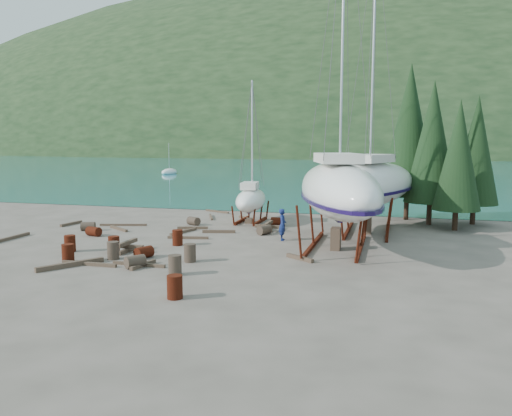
% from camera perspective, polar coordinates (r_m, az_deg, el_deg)
% --- Properties ---
extents(ground, '(600.00, 600.00, 0.00)m').
position_cam_1_polar(ground, '(27.27, -6.40, -4.71)').
color(ground, '#564C43').
rests_on(ground, ground).
extents(bay_water, '(700.00, 700.00, 0.00)m').
position_cam_1_polar(bay_water, '(339.94, 13.77, 6.26)').
color(bay_water, '#1B6E8A').
rests_on(bay_water, ground).
extents(far_hill, '(800.00, 360.00, 110.00)m').
position_cam_1_polar(far_hill, '(344.94, 13.80, 6.27)').
color(far_hill, black).
rests_on(far_hill, ground).
extents(far_house_left, '(6.60, 5.60, 5.60)m').
position_cam_1_polar(far_house_left, '(225.87, -2.69, 6.72)').
color(far_house_left, beige).
rests_on(far_house_left, ground).
extents(far_house_center, '(6.60, 5.60, 5.60)m').
position_cam_1_polar(far_house_center, '(216.84, 7.48, 6.63)').
color(far_house_center, beige).
rests_on(far_house_center, ground).
extents(far_house_right, '(6.60, 5.60, 5.60)m').
position_cam_1_polar(far_house_right, '(215.70, 20.83, 6.21)').
color(far_house_right, beige).
rests_on(far_house_right, ground).
extents(cypress_near_right, '(3.60, 3.60, 10.00)m').
position_cam_1_polar(cypress_near_right, '(36.84, 19.50, 7.13)').
color(cypress_near_right, black).
rests_on(cypress_near_right, ground).
extents(cypress_mid_right, '(3.06, 3.06, 8.50)m').
position_cam_1_polar(cypress_mid_right, '(34.99, 22.13, 5.59)').
color(cypress_mid_right, black).
rests_on(cypress_mid_right, ground).
extents(cypress_back_left, '(4.14, 4.14, 11.50)m').
position_cam_1_polar(cypress_back_left, '(38.77, 17.12, 8.51)').
color(cypress_back_left, black).
rests_on(cypress_back_left, ground).
extents(cypress_far_right, '(3.24, 3.24, 9.00)m').
position_cam_1_polar(cypress_far_right, '(38.16, 23.88, 6.04)').
color(cypress_far_right, black).
rests_on(cypress_far_right, ground).
extents(moored_boat_left, '(2.00, 5.00, 6.05)m').
position_cam_1_polar(moored_boat_left, '(93.84, -9.88, 4.07)').
color(moored_boat_left, white).
rests_on(moored_boat_left, ground).
extents(moored_boat_mid, '(2.00, 5.00, 6.05)m').
position_cam_1_polar(moored_boat_mid, '(104.88, 15.42, 4.25)').
color(moored_boat_mid, white).
rests_on(moored_boat_mid, ground).
extents(moored_boat_far, '(2.00, 5.00, 6.05)m').
position_cam_1_polar(moored_boat_far, '(136.04, 7.81, 5.12)').
color(moored_boat_far, white).
rests_on(moored_boat_far, ground).
extents(large_sailboat_near, '(7.12, 13.29, 20.09)m').
position_cam_1_polar(large_sailboat_near, '(27.48, 9.36, 2.15)').
color(large_sailboat_near, white).
rests_on(large_sailboat_near, ground).
extents(large_sailboat_far, '(7.82, 12.54, 19.14)m').
position_cam_1_polar(large_sailboat_far, '(32.71, 12.79, 2.71)').
color(large_sailboat_far, white).
rests_on(large_sailboat_far, ground).
extents(small_sailboat_shore, '(2.78, 6.53, 10.13)m').
position_cam_1_polar(small_sailboat_shore, '(36.03, -0.59, 1.00)').
color(small_sailboat_shore, white).
rests_on(small_sailboat_shore, ground).
extents(worker, '(0.57, 0.76, 1.89)m').
position_cam_1_polar(worker, '(29.43, 3.06, -1.91)').
color(worker, navy).
rests_on(worker, ground).
extents(drum_0, '(0.58, 0.58, 0.88)m').
position_cam_1_polar(drum_0, '(25.82, -20.69, -4.84)').
color(drum_0, '#621C10').
rests_on(drum_0, ground).
extents(drum_1, '(0.99, 1.05, 0.58)m').
position_cam_1_polar(drum_1, '(23.78, -13.64, -5.97)').
color(drum_1, '#2D2823').
rests_on(drum_1, ground).
extents(drum_2, '(1.00, 0.78, 0.58)m').
position_cam_1_polar(drum_2, '(32.44, -18.06, -2.56)').
color(drum_2, '#621C10').
rests_on(drum_2, ground).
extents(drum_4, '(0.91, 0.63, 0.58)m').
position_cam_1_polar(drum_4, '(34.78, 2.48, -1.55)').
color(drum_4, '#621C10').
rests_on(drum_4, ground).
extents(drum_5, '(0.58, 0.58, 0.88)m').
position_cam_1_polar(drum_5, '(24.42, -7.56, -5.10)').
color(drum_5, '#2D2823').
rests_on(drum_5, ground).
extents(drum_7, '(0.58, 0.58, 0.88)m').
position_cam_1_polar(drum_7, '(18.87, -9.27, -8.89)').
color(drum_7, '#621C10').
rests_on(drum_7, ground).
extents(drum_9, '(1.05, 0.93, 0.58)m').
position_cam_1_polar(drum_9, '(35.22, -7.15, -1.48)').
color(drum_9, '#2D2823').
rests_on(drum_9, ground).
extents(drum_10, '(0.58, 0.58, 0.88)m').
position_cam_1_polar(drum_10, '(28.21, -20.49, -3.82)').
color(drum_10, '#621C10').
rests_on(drum_10, ground).
extents(drum_11, '(0.93, 1.05, 0.58)m').
position_cam_1_polar(drum_11, '(31.36, 0.95, -2.53)').
color(drum_11, '#2D2823').
rests_on(drum_11, ground).
extents(drum_12, '(0.87, 1.03, 0.58)m').
position_cam_1_polar(drum_12, '(25.64, -12.68, -4.97)').
color(drum_12, '#621C10').
rests_on(drum_12, ground).
extents(drum_13, '(0.58, 0.58, 0.88)m').
position_cam_1_polar(drum_13, '(27.19, -15.93, -4.04)').
color(drum_13, '#621C10').
rests_on(drum_13, ground).
extents(drum_14, '(0.58, 0.58, 0.88)m').
position_cam_1_polar(drum_14, '(28.40, -8.96, -3.36)').
color(drum_14, '#621C10').
rests_on(drum_14, ground).
extents(drum_15, '(1.03, 0.86, 0.58)m').
position_cam_1_polar(drum_15, '(34.54, -18.64, -2.00)').
color(drum_15, '#2D2823').
rests_on(drum_15, ground).
extents(drum_16, '(0.58, 0.58, 0.88)m').
position_cam_1_polar(drum_16, '(25.74, -16.01, -4.68)').
color(drum_16, '#2D2823').
rests_on(drum_16, ground).
extents(drum_17, '(0.58, 0.58, 0.88)m').
position_cam_1_polar(drum_17, '(22.14, -9.25, -6.45)').
color(drum_17, '#2D2823').
rests_on(drum_17, ground).
extents(timber_0, '(1.20, 2.47, 0.14)m').
position_cam_1_polar(timber_0, '(38.52, -5.16, -1.02)').
color(timber_0, brown).
rests_on(timber_0, ground).
extents(timber_1, '(1.55, 1.20, 0.19)m').
position_cam_1_polar(timber_1, '(24.76, 5.03, -5.71)').
color(timber_1, brown).
rests_on(timber_1, ground).
extents(timber_2, '(0.44, 2.00, 0.19)m').
position_cam_1_polar(timber_2, '(37.38, -20.36, -1.69)').
color(timber_2, brown).
rests_on(timber_2, ground).
extents(timber_3, '(2.72, 0.23, 0.15)m').
position_cam_1_polar(timber_3, '(24.13, -13.25, -6.29)').
color(timber_3, brown).
rests_on(timber_3, ground).
extents(timber_4, '(2.00, 0.75, 0.17)m').
position_cam_1_polar(timber_4, '(33.63, -7.25, -2.26)').
color(timber_4, brown).
rests_on(timber_4, ground).
extents(timber_5, '(2.85, 0.18, 0.16)m').
position_cam_1_polar(timber_5, '(24.82, -18.53, -6.08)').
color(timber_5, brown).
rests_on(timber_5, ground).
extents(timber_6, '(1.47, 1.58, 0.19)m').
position_cam_1_polar(timber_6, '(37.46, -1.20, -1.19)').
color(timber_6, brown).
rests_on(timber_6, ground).
extents(timber_7, '(0.47, 1.75, 0.17)m').
position_cam_1_polar(timber_7, '(23.92, -12.79, -6.36)').
color(timber_7, brown).
rests_on(timber_7, ground).
extents(timber_8, '(2.09, 0.67, 0.19)m').
position_cam_1_polar(timber_8, '(32.03, -4.26, -2.69)').
color(timber_8, brown).
rests_on(timber_8, ground).
extents(timber_9, '(2.41, 1.23, 0.15)m').
position_cam_1_polar(timber_9, '(41.59, -4.48, -0.38)').
color(timber_9, brown).
rests_on(timber_9, ground).
extents(timber_10, '(0.85, 2.45, 0.16)m').
position_cam_1_polar(timber_10, '(32.30, -8.29, -2.69)').
color(timber_10, brown).
rests_on(timber_10, ground).
extents(timber_11, '(2.47, 0.58, 0.15)m').
position_cam_1_polar(timber_11, '(30.27, -7.78, -3.37)').
color(timber_11, brown).
rests_on(timber_11, ground).
extents(timber_14, '(0.26, 3.12, 0.18)m').
position_cam_1_polar(timber_14, '(33.21, -26.21, -3.09)').
color(timber_14, brown).
rests_on(timber_14, ground).
extents(timber_15, '(3.18, 1.00, 0.15)m').
position_cam_1_polar(timber_15, '(35.85, -14.93, -1.87)').
color(timber_15, brown).
rests_on(timber_15, ground).
extents(timber_16, '(1.92, 2.78, 0.23)m').
position_cam_1_polar(timber_16, '(24.83, -20.44, -6.08)').
color(timber_16, brown).
rests_on(timber_16, ground).
extents(timber_17, '(2.02, 1.44, 0.16)m').
position_cam_1_polar(timber_17, '(34.30, -15.42, -2.29)').
color(timber_17, brown).
rests_on(timber_17, ground).
extents(timber_pile_fore, '(1.80, 1.80, 0.60)m').
position_cam_1_polar(timber_pile_fore, '(27.24, -14.46, -4.27)').
color(timber_pile_fore, brown).
rests_on(timber_pile_fore, ground).
extents(timber_pile_aft, '(1.80, 1.80, 0.60)m').
position_cam_1_polar(timber_pile_aft, '(32.60, 1.41, -2.13)').
color(timber_pile_aft, brown).
rests_on(timber_pile_aft, ground).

